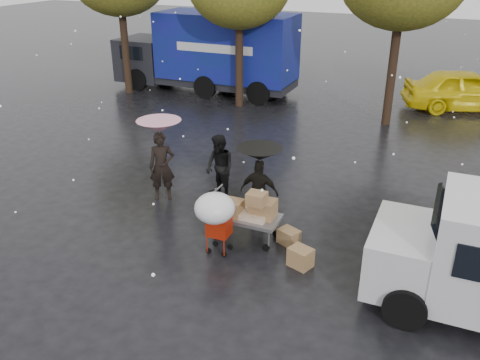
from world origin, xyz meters
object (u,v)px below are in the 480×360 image
at_px(person_pink, 162,166).
at_px(blue_truck, 210,53).
at_px(vendor_cart, 250,211).
at_px(shopping_cart, 215,211).
at_px(yellow_taxi, 466,90).
at_px(person_black, 259,192).

height_order(person_pink, blue_truck, blue_truck).
relative_size(vendor_cart, shopping_cart, 1.04).
bearing_deg(yellow_taxi, person_pink, 130.06).
xyz_separation_m(shopping_cart, yellow_taxi, (4.47, 13.73, -0.24)).
height_order(vendor_cart, shopping_cart, shopping_cart).
bearing_deg(person_pink, blue_truck, 80.37).
distance_m(person_pink, person_black, 2.76).
xyz_separation_m(person_black, yellow_taxi, (4.18, 12.00, 0.03)).
bearing_deg(person_pink, yellow_taxi, 29.77).
xyz_separation_m(blue_truck, yellow_taxi, (10.75, 1.46, -0.94)).
bearing_deg(person_black, person_pink, -6.33).
bearing_deg(yellow_taxi, person_black, 141.24).
height_order(person_black, shopping_cart, person_black).
distance_m(person_pink, shopping_cart, 3.12).
height_order(person_pink, shopping_cart, person_pink).
bearing_deg(person_pink, vendor_cart, -49.39).
height_order(shopping_cart, blue_truck, blue_truck).
distance_m(person_pink, yellow_taxi, 13.71).
distance_m(person_black, vendor_cart, 0.86).
relative_size(person_pink, blue_truck, 0.22).
bearing_deg(vendor_cart, yellow_taxi, 72.41).
bearing_deg(shopping_cart, person_black, 80.48).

